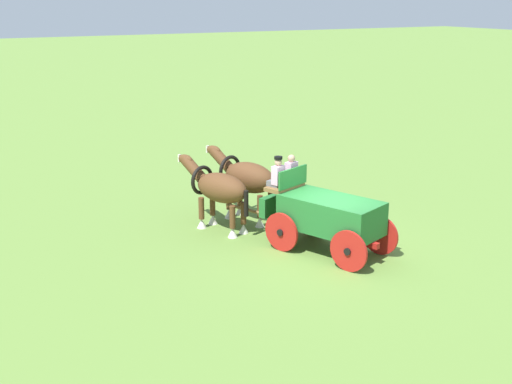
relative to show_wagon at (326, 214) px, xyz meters
name	(u,v)px	position (x,y,z in m)	size (l,w,h in m)	color
ground_plane	(330,252)	(-0.17, -0.07, -1.12)	(220.00, 220.00, 0.00)	olive
show_wagon	(326,214)	(0.00, 0.00, 0.00)	(5.68, 2.88, 2.63)	#236B2D
draft_horse_near	(218,189)	(3.12, 1.88, 0.21)	(2.87, 1.56, 2.20)	brown
draft_horse_off	(246,178)	(3.58, 0.66, 0.28)	(2.89, 1.60, 2.28)	brown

